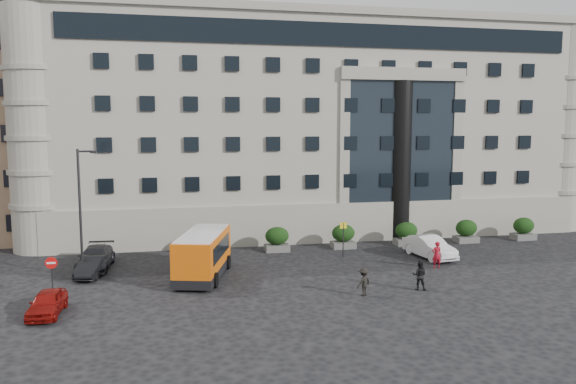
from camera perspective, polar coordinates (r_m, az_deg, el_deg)
name	(u,v)px	position (r m, az deg, el deg)	size (l,w,h in m)	color
ground	(282,280)	(34.80, -0.62, -8.91)	(120.00, 120.00, 0.00)	black
civic_building	(297,129)	(56.27, 0.92, 6.37)	(44.00, 24.00, 18.00)	#9C988A
entrance_column	(400,161)	(47.08, 11.30, 3.11)	(1.80, 1.80, 13.00)	black
hedge_a	(207,242)	(41.59, -8.20, -5.05)	(1.80, 1.26, 1.84)	#5D5D5A
hedge_b	(277,239)	(42.24, -1.13, -4.80)	(1.80, 1.26, 1.84)	#5D5D5A
hedge_c	(343,236)	(43.51, 5.63, -4.49)	(1.80, 1.26, 1.84)	#5D5D5A
hedge_d	(406,233)	(45.34, 11.92, -4.14)	(1.80, 1.26, 1.84)	#5D5D5A
hedge_e	(466,231)	(47.67, 17.66, -3.79)	(1.80, 1.26, 1.84)	#5D5D5A
hedge_f	(523,228)	(50.43, 22.81, -3.43)	(1.80, 1.26, 1.84)	#5D5D5A
street_lamp	(81,208)	(36.57, -20.28, -1.57)	(1.16, 0.18, 8.00)	#262628
bus_stop_sign	(343,233)	(40.47, 5.64, -4.19)	(0.50, 0.08, 2.52)	#262628
no_entry_sign	(52,269)	(33.34, -22.89, -7.22)	(0.64, 0.16, 2.32)	#262628
minibus	(203,253)	(35.35, -8.62, -6.13)	(4.08, 7.14, 2.82)	#E45C0A
red_truck	(59,220)	(50.53, -22.23, -2.63)	(3.86, 6.20, 3.10)	maroon
parked_car_a	(47,303)	(30.94, -23.27, -10.32)	(1.44, 3.59, 1.22)	maroon
parked_car_b	(92,267)	(37.53, -19.31, -7.16)	(1.30, 3.73, 1.23)	black
parked_car_c	(96,258)	(39.36, -18.96, -6.35)	(2.00, 4.92, 1.43)	black
parked_car_d	(73,239)	(46.81, -21.02, -4.50)	(2.04, 4.43, 1.23)	black
white_taxi	(429,247)	(41.50, 14.16, -5.43)	(1.65, 4.73, 1.56)	silver
pedestrian_a	(437,255)	(38.58, 14.87, -6.20)	(0.65, 0.43, 1.80)	maroon
pedestrian_b	(419,275)	(33.42, 13.21, -8.25)	(0.83, 0.64, 1.70)	black
pedestrian_c	(364,282)	(31.77, 7.69, -9.03)	(1.02, 0.59, 1.58)	black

